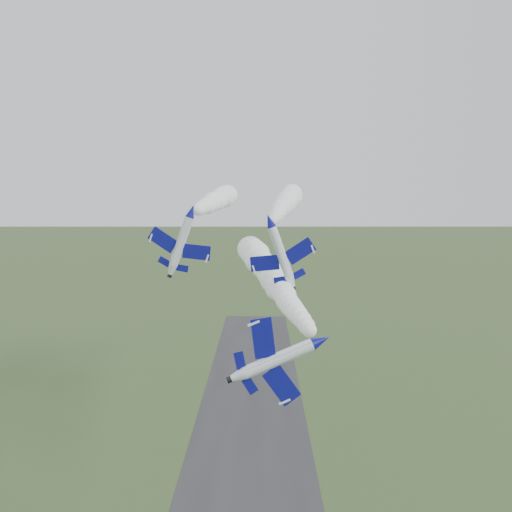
{
  "coord_description": "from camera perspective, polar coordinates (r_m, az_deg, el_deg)",
  "views": [
    {
      "loc": [
        2.17,
        -70.33,
        47.93
      ],
      "look_at": [
        1.41,
        14.47,
        39.46
      ],
      "focal_mm": 40.0,
      "sensor_mm": 36.0,
      "label": 1
    }
  ],
  "objects": [
    {
      "name": "smoke_trail_jet_pair_right",
      "position": [
        123.24,
        2.88,
        5.17
      ],
      "size": [
        12.8,
        64.55,
        5.51
      ],
      "primitive_type": null,
      "rotation": [
        0.0,
        0.0,
        -0.11
      ],
      "color": "white"
    },
    {
      "name": "runway",
      "position": [
        111.21,
        -0.7,
        -19.81
      ],
      "size": [
        24.0,
        260.0,
        0.04
      ],
      "primitive_type": "cube",
      "color": "#2F2F31",
      "rests_on": "ground"
    },
    {
      "name": "jet_lead",
      "position": [
        65.59,
        6.56,
        -8.42
      ],
      "size": [
        4.24,
        12.63,
        9.74
      ],
      "rotation": [
        0.0,
        1.2,
        0.15
      ],
      "color": "white"
    },
    {
      "name": "smoke_trail_jet_lead",
      "position": [
        100.45,
        1.56,
        -2.15
      ],
      "size": [
        16.13,
        68.05,
        5.96
      ],
      "primitive_type": null,
      "rotation": [
        0.0,
        0.0,
        0.15
      ],
      "color": "white"
    },
    {
      "name": "jet_pair_right",
      "position": [
        88.42,
        1.36,
        3.55
      ],
      "size": [
        9.98,
        12.56,
        4.17
      ],
      "rotation": [
        0.0,
        -0.34,
        -0.11
      ],
      "color": "white"
    },
    {
      "name": "jet_pair_left",
      "position": [
        89.41,
        -6.46,
        4.51
      ],
      "size": [
        9.63,
        12.19,
        4.04
      ],
      "rotation": [
        0.0,
        0.34,
        -0.07
      ],
      "color": "white"
    },
    {
      "name": "smoke_trail_jet_pair_left",
      "position": [
        119.35,
        -4.11,
        5.51
      ],
      "size": [
        8.96,
        55.02,
        5.11
      ],
      "primitive_type": null,
      "rotation": [
        0.0,
        0.0,
        -0.07
      ],
      "color": "white"
    }
  ]
}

